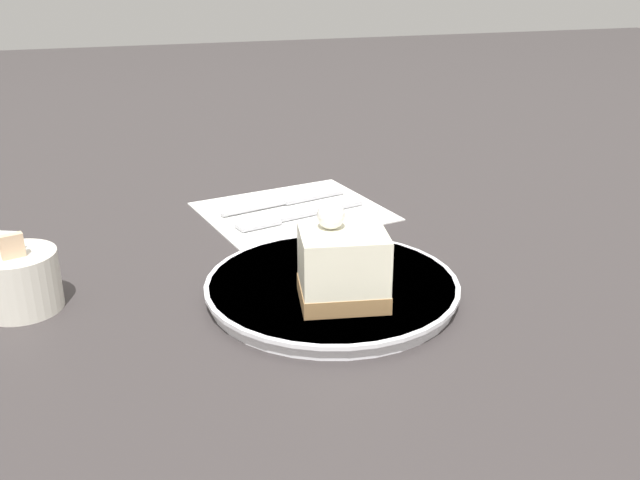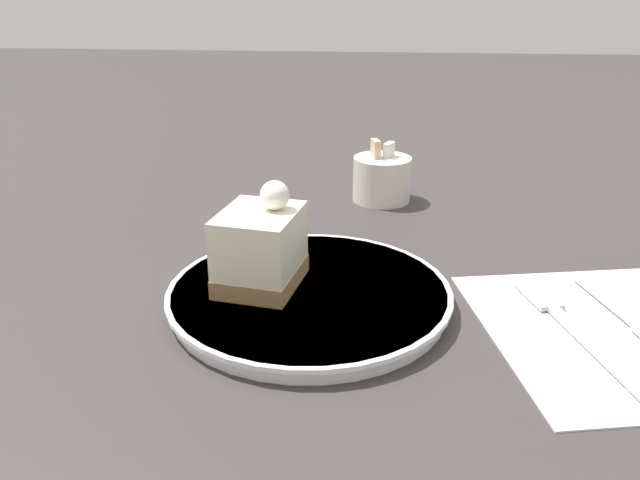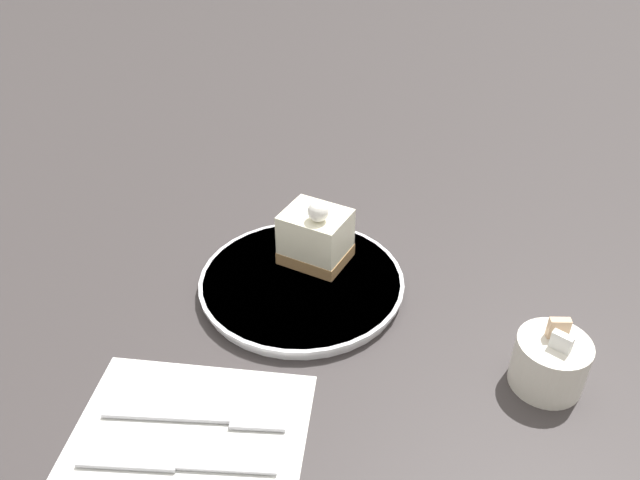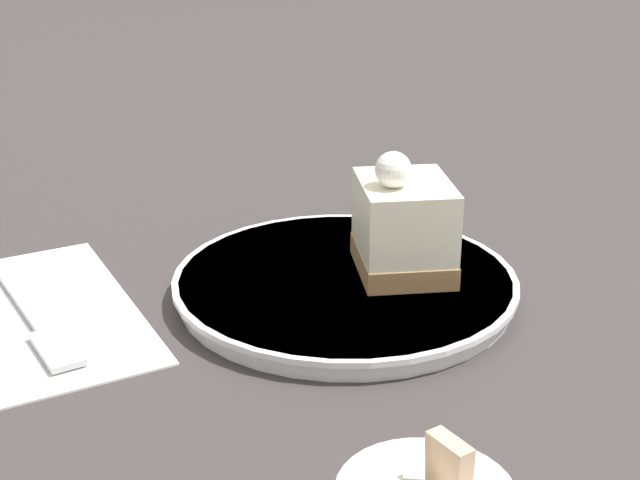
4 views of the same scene
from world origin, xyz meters
name	(u,v)px [view 2 (image 2 of 4)]	position (x,y,z in m)	size (l,w,h in m)	color
ground_plane	(325,308)	(0.00, 0.00, 0.00)	(4.00, 4.00, 0.00)	#383333
plate	(309,295)	(-0.01, 0.01, 0.01)	(0.24, 0.24, 0.02)	white
cake_slice	(261,247)	(-0.06, 0.01, 0.05)	(0.08, 0.09, 0.09)	#9E7547
napkin	(606,332)	(0.23, -0.02, 0.00)	(0.23, 0.25, 0.00)	white
fork	(565,320)	(0.20, -0.01, 0.01)	(0.06, 0.17, 0.00)	#B2B2B7
sugar_bowl	(382,178)	(0.05, 0.29, 0.03)	(0.07, 0.07, 0.08)	silver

